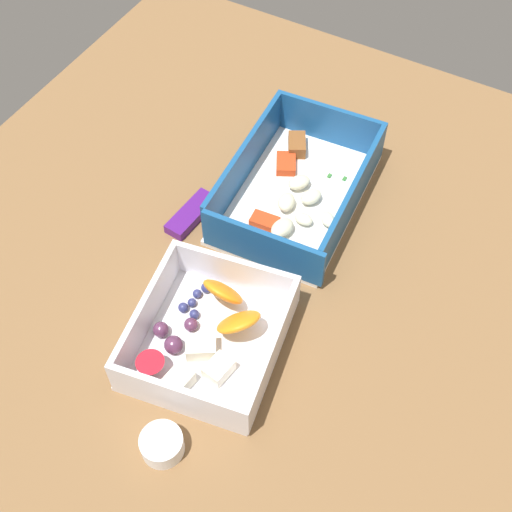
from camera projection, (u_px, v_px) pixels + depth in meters
The scene contains 5 objects.
table_surface at pixel (266, 265), 75.39cm from camera, with size 80.00×80.00×2.00cm, color brown.
pasta_container at pixel (295, 190), 78.13cm from camera, with size 22.13×15.47×5.91cm.
fruit_bowl at pixel (208, 336), 66.87cm from camera, with size 17.58×16.26×5.14cm.
candy_bar at pixel (191, 214), 77.64cm from camera, with size 7.00×2.40×1.20cm, color #51197A.
paper_cup_liner at pixel (162, 444), 61.07cm from camera, with size 3.96×3.96×2.18cm, color white.
Camera 1 is at (-38.80, -20.28, 62.39)cm, focal length 47.67 mm.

